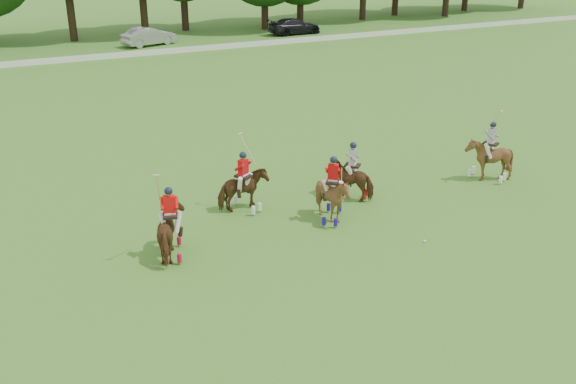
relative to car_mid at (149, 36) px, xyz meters
name	(u,v)px	position (x,y,z in m)	size (l,w,h in m)	color
ground	(351,286)	(-5.45, -42.50, -0.78)	(180.00, 180.00, 0.00)	#366D1F
boundary_rail	(96,57)	(-5.45, -4.50, -0.56)	(120.00, 0.10, 0.44)	white
car_mid	(149,36)	(0.00, 0.00, 0.00)	(1.66, 4.76, 1.57)	#A2A2A7
car_right	(295,26)	(14.25, 0.00, -0.03)	(2.12, 5.21, 1.51)	black
polo_red_a	(172,232)	(-9.57, -38.41, 0.07)	(1.43, 2.13, 2.90)	#4D2E14
polo_red_b	(244,190)	(-6.17, -36.15, 0.02)	(1.99, 1.90, 2.81)	#4D2E14
polo_red_c	(332,197)	(-3.69, -38.32, 0.09)	(2.04, 2.07, 2.40)	#4D2E14
polo_stripe_a	(352,178)	(-1.98, -36.86, 0.02)	(1.84, 1.87, 2.24)	#4D2E14
polo_stripe_b	(489,159)	(4.04, -37.74, 0.13)	(2.04, 2.12, 3.03)	#4D2E14
polo_ball	(425,241)	(-1.80, -41.22, -0.74)	(0.09, 0.09, 0.09)	white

